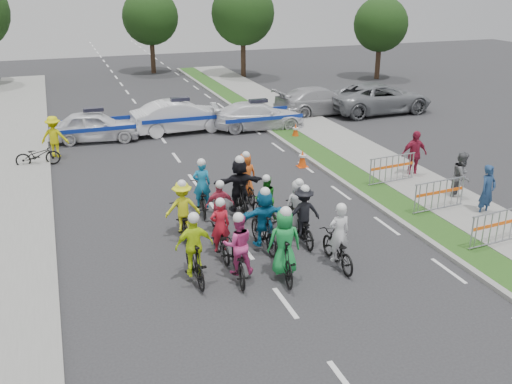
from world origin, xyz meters
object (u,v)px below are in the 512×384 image
object	(u,v)px
rider_1	(284,250)
parked_bike	(38,155)
rider_3	(194,255)
rider_9	(220,213)
barrier_2	(392,170)
rider_10	(183,215)
rider_5	(264,223)
barrier_1	(439,197)
civilian_sedan	(320,101)
cone_0	(302,159)
barrier_0	(497,229)
rider_11	(239,190)
marshal_hiviz	(54,137)
cone_1	(296,131)
rider_4	(303,220)
tree_2	(381,24)
rider_2	(238,254)
police_car_1	(181,117)
tree_1	(243,13)
tree_4	(150,17)
rider_12	(202,194)
spectator_0	(487,191)
rider_6	(220,237)
rider_13	(245,181)
spectator_2	(414,154)
civilian_suv	(379,98)
police_car_0	(95,126)
rider_0	(338,245)
rider_8	(265,206)
spectator_1	(462,176)

from	to	relation	value
rider_1	parked_bike	xyz separation A→B (m)	(-5.85, 11.67, -0.32)
rider_3	rider_9	size ratio (longest dim) A/B	1.12
barrier_2	rider_10	bearing A→B (deg)	-167.60
rider_5	barrier_1	xyz separation A→B (m)	(6.19, 0.55, -0.23)
civilian_sedan	cone_0	size ratio (longest dim) A/B	7.30
barrier_0	rider_11	bearing A→B (deg)	142.60
marshal_hiviz	cone_0	bearing A→B (deg)	171.69
rider_1	cone_1	bearing A→B (deg)	-106.11
rider_4	rider_10	distance (m)	3.47
tree_2	barrier_2	bearing A→B (deg)	-119.62
rider_10	cone_1	bearing A→B (deg)	-126.34
rider_1	rider_2	size ratio (longest dim) A/B	1.06
rider_2	barrier_2	world-z (taller)	rider_2
police_car_1	parked_bike	xyz separation A→B (m)	(-6.56, -3.21, -0.32)
tree_1	tree_4	size ratio (longest dim) A/B	1.08
rider_9	barrier_2	world-z (taller)	rider_9
rider_3	rider_5	xyz separation A→B (m)	(2.24, 1.06, 0.06)
police_car_1	tree_2	size ratio (longest dim) A/B	0.81
rider_12	police_car_1	world-z (taller)	rider_12
rider_9	spectator_0	xyz separation A→B (m)	(8.32, -1.56, 0.18)
barrier_2	rider_2	bearing A→B (deg)	-147.92
rider_1	rider_2	distance (m)	1.15
rider_1	rider_11	world-z (taller)	rider_11
rider_6	rider_11	distance (m)	2.91
rider_12	rider_13	bearing A→B (deg)	-155.21
rider_5	spectator_2	world-z (taller)	rider_5
parked_bike	tree_1	size ratio (longest dim) A/B	0.25
rider_10	marshal_hiviz	distance (m)	10.07
rider_5	cone_0	size ratio (longest dim) A/B	2.69
civilian_suv	civilian_sedan	bearing A→B (deg)	75.16
rider_5	police_car_0	world-z (taller)	rider_5
civilian_suv	tree_1	xyz separation A→B (m)	(-3.37, 13.60, 3.72)
rider_0	rider_2	size ratio (longest dim) A/B	0.97
police_car_0	cone_0	distance (m)	10.01
rider_8	rider_2	bearing A→B (deg)	49.12
rider_10	barrier_2	world-z (taller)	rider_10
rider_12	spectator_2	bearing A→B (deg)	-167.05
rider_9	rider_11	size ratio (longest dim) A/B	0.85
rider_4	rider_8	xyz separation A→B (m)	(-0.58, 1.49, -0.07)
rider_1	spectator_0	size ratio (longest dim) A/B	1.18
civilian_suv	parked_bike	bearing A→B (deg)	99.91
civilian_suv	tree_1	distance (m)	14.49
rider_9	tree_1	xyz separation A→B (m)	(9.35, 25.78, 3.88)
civilian_suv	cone_1	world-z (taller)	civilian_suv
spectator_0	barrier_1	bearing A→B (deg)	138.92
rider_1	rider_10	bearing A→B (deg)	-51.34
rider_5	cone_0	world-z (taller)	rider_5
rider_12	tree_4	world-z (taller)	tree_4
rider_9	spectator_1	world-z (taller)	rider_9
rider_10	civilian_sedan	distance (m)	16.61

